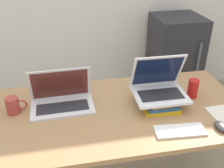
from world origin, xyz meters
The scene contains 9 objects.
desk centered at (0.00, 0.39, 0.70)m, with size 1.66×0.77×0.77m.
laptop_left centered at (-0.27, 0.49, 0.82)m, with size 0.38×0.23×0.23m.
book_stack centered at (0.31, 0.38, 0.80)m, with size 0.23×0.23×0.07m.
laptop_on_books centered at (0.31, 0.41, 0.89)m, with size 0.32×0.26×0.25m.
wireless_keyboard centered at (0.34, 0.13, 0.78)m, with size 0.28×0.12×0.01m.
mouse centered at (0.56, 0.11, 0.79)m, with size 0.06×0.10×0.03m.
mug centered at (-0.55, 0.47, 0.82)m, with size 0.12×0.08×0.10m.
soda_can centered at (0.55, 0.44, 0.83)m, with size 0.07×0.07×0.12m.
mini_fridge centered at (0.93, 1.56, 0.49)m, with size 0.48×0.51×0.98m.
Camera 1 is at (-0.22, -0.87, 1.68)m, focal length 42.00 mm.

